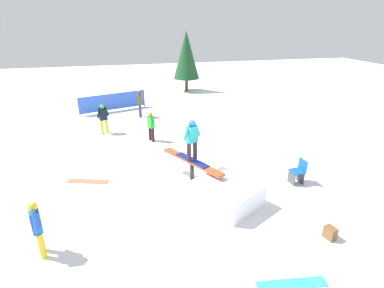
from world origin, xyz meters
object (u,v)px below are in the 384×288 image
at_px(loose_snowboard_coral, 88,181).
at_px(folding_chair, 298,172).
at_px(loose_snowboard_white, 169,273).
at_px(bystander_green, 151,125).
at_px(loose_snowboard_cyan, 292,284).
at_px(backpack_on_snow, 330,233).
at_px(bystander_black, 103,117).
at_px(rail_feature, 192,164).
at_px(main_rider_on_rail, 192,141).
at_px(bystander_brown, 140,102).
at_px(pine_tree_near, 186,55).
at_px(bystander_blue, 37,226).

xyz_separation_m(loose_snowboard_coral, folding_chair, (-1.80, -7.13, 0.40)).
bearing_deg(folding_chair, loose_snowboard_white, -62.42).
distance_m(bystander_green, loose_snowboard_white, 8.11).
height_order(loose_snowboard_cyan, backpack_on_snow, backpack_on_snow).
xyz_separation_m(bystander_black, loose_snowboard_coral, (-4.87, 0.47, -0.82)).
bearing_deg(rail_feature, loose_snowboard_coral, 45.18).
xyz_separation_m(main_rider_on_rail, folding_chair, (-0.78, -3.59, -1.22)).
relative_size(bystander_brown, bystander_black, 1.04).
relative_size(loose_snowboard_white, loose_snowboard_coral, 0.99).
distance_m(main_rider_on_rail, loose_snowboard_cyan, 5.06).
relative_size(main_rider_on_rail, folding_chair, 1.64).
distance_m(bystander_brown, backpack_on_snow, 12.45).
xyz_separation_m(loose_snowboard_cyan, backpack_on_snow, (1.11, -1.75, 0.16)).
bearing_deg(bystander_green, pine_tree_near, -49.19).
distance_m(bystander_green, loose_snowboard_coral, 4.29).
bearing_deg(folding_chair, bystander_brown, -155.38).
bearing_deg(loose_snowboard_white, bystander_brown, 150.59).
distance_m(bystander_black, loose_snowboard_white, 9.81).
bearing_deg(backpack_on_snow, pine_tree_near, -14.01).
bearing_deg(bystander_blue, rail_feature, 102.91).
distance_m(loose_snowboard_white, loose_snowboard_coral, 5.21).
bearing_deg(loose_snowboard_cyan, loose_snowboard_coral, -43.13).
relative_size(main_rider_on_rail, loose_snowboard_white, 0.99).
xyz_separation_m(rail_feature, bystander_brown, (8.22, 1.12, 0.09)).
height_order(bystander_brown, backpack_on_snow, bystander_brown).
bearing_deg(rail_feature, loose_snowboard_cyan, 164.41).
distance_m(rail_feature, bystander_black, 6.64).
height_order(loose_snowboard_coral, folding_chair, folding_chair).
distance_m(main_rider_on_rail, loose_snowboard_white, 4.33).
height_order(bystander_brown, loose_snowboard_white, bystander_brown).
distance_m(loose_snowboard_coral, folding_chair, 7.37).
distance_m(bystander_blue, bystander_black, 8.39).
bearing_deg(bystander_blue, loose_snowboard_cyan, 51.17).
bearing_deg(folding_chair, main_rider_on_rail, -105.29).
distance_m(bystander_black, backpack_on_snow, 11.16).
bearing_deg(loose_snowboard_white, rail_feature, 131.12).
bearing_deg(bystander_green, bystander_blue, 125.33).
bearing_deg(loose_snowboard_coral, bystander_black, 102.25).
distance_m(bystander_blue, bystander_green, 7.54).
bearing_deg(bystander_green, loose_snowboard_cyan, 164.85).
bearing_deg(loose_snowboard_coral, main_rider_on_rail, 1.79).
bearing_deg(backpack_on_snow, main_rider_on_rail, 25.06).
xyz_separation_m(bystander_brown, bystander_black, (-2.34, 1.96, -0.03)).
xyz_separation_m(bystander_green, bystander_brown, (3.91, 0.21, 0.09)).
xyz_separation_m(rail_feature, bystander_green, (4.31, 0.90, 0.00)).
relative_size(loose_snowboard_white, loose_snowboard_cyan, 0.95).
bearing_deg(backpack_on_snow, bystander_brown, 5.04).
xyz_separation_m(bystander_green, backpack_on_snow, (-7.87, -3.75, -0.60)).
height_order(bystander_blue, loose_snowboard_cyan, bystander_blue).
bearing_deg(backpack_on_snow, loose_snowboard_cyan, 108.77).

